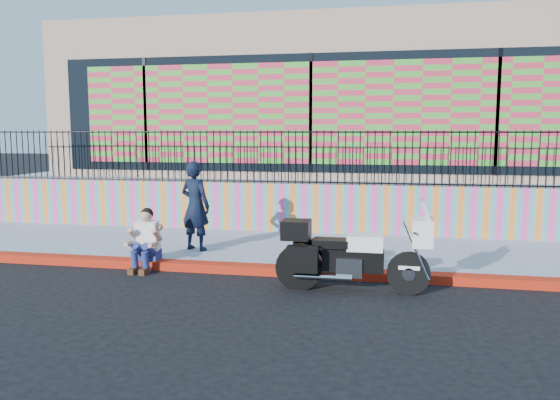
# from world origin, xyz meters

# --- Properties ---
(ground) EXTENTS (90.00, 90.00, 0.00)m
(ground) POSITION_xyz_m (0.00, 0.00, 0.00)
(ground) COLOR black
(ground) RESTS_ON ground
(red_curb) EXTENTS (16.00, 0.30, 0.15)m
(red_curb) POSITION_xyz_m (0.00, 0.00, 0.07)
(red_curb) COLOR red
(red_curb) RESTS_ON ground
(sidewalk) EXTENTS (16.00, 3.00, 0.15)m
(sidewalk) POSITION_xyz_m (0.00, 1.65, 0.07)
(sidewalk) COLOR gray
(sidewalk) RESTS_ON ground
(mural_wall) EXTENTS (16.00, 0.20, 1.10)m
(mural_wall) POSITION_xyz_m (0.00, 3.25, 0.70)
(mural_wall) COLOR #F94197
(mural_wall) RESTS_ON sidewalk
(metal_fence) EXTENTS (15.80, 0.04, 1.20)m
(metal_fence) POSITION_xyz_m (0.00, 3.25, 1.85)
(metal_fence) COLOR black
(metal_fence) RESTS_ON mural_wall
(elevated_platform) EXTENTS (16.00, 10.00, 1.25)m
(elevated_platform) POSITION_xyz_m (0.00, 8.35, 0.62)
(elevated_platform) COLOR gray
(elevated_platform) RESTS_ON ground
(storefront_building) EXTENTS (14.00, 8.06, 4.00)m
(storefront_building) POSITION_xyz_m (0.00, 8.13, 3.25)
(storefront_building) COLOR tan
(storefront_building) RESTS_ON elevated_platform
(police_motorcycle) EXTENTS (2.30, 0.76, 1.43)m
(police_motorcycle) POSITION_xyz_m (1.29, -0.72, 0.60)
(police_motorcycle) COLOR black
(police_motorcycle) RESTS_ON ground
(police_officer) EXTENTS (0.72, 0.58, 1.72)m
(police_officer) POSITION_xyz_m (-1.78, 0.96, 1.01)
(police_officer) COLOR black
(police_officer) RESTS_ON sidewalk
(seated_man) EXTENTS (0.54, 0.71, 1.06)m
(seated_man) POSITION_xyz_m (-2.33, -0.14, 0.45)
(seated_man) COLOR navy
(seated_man) RESTS_ON ground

